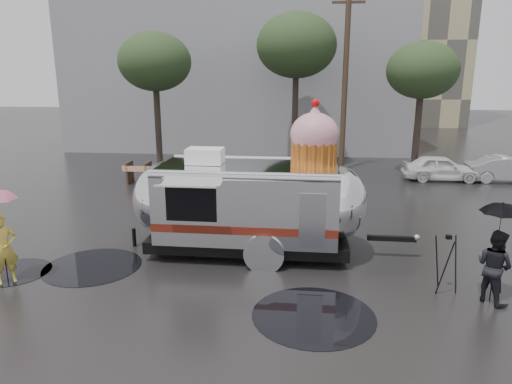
# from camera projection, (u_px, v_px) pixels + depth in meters

# --- Properties ---
(ground) EXTENTS (120.00, 120.00, 0.00)m
(ground) POSITION_uv_depth(u_px,v_px,m) (281.00, 285.00, 10.87)
(ground) COLOR black
(ground) RESTS_ON ground
(puddles) EXTENTS (9.73, 4.51, 0.01)m
(puddles) POSITION_uv_depth(u_px,v_px,m) (156.00, 285.00, 10.86)
(puddles) COLOR black
(puddles) RESTS_ON ground
(grey_building) EXTENTS (22.00, 12.00, 13.00)m
(grey_building) POSITION_uv_depth(u_px,v_px,m) (243.00, 52.00, 32.78)
(grey_building) COLOR slate
(grey_building) RESTS_ON ground
(utility_pole) EXTENTS (1.60, 0.28, 9.00)m
(utility_pole) POSITION_uv_depth(u_px,v_px,m) (345.00, 80.00, 22.97)
(utility_pole) COLOR #473323
(utility_pole) RESTS_ON ground
(tree_left) EXTENTS (3.64, 3.64, 6.95)m
(tree_left) POSITION_uv_depth(u_px,v_px,m) (155.00, 62.00, 22.72)
(tree_left) COLOR #382D26
(tree_left) RESTS_ON ground
(tree_mid) EXTENTS (4.20, 4.20, 8.03)m
(tree_mid) POSITION_uv_depth(u_px,v_px,m) (296.00, 46.00, 23.76)
(tree_mid) COLOR #382D26
(tree_mid) RESTS_ON ground
(tree_right) EXTENTS (3.36, 3.36, 6.42)m
(tree_right) POSITION_uv_depth(u_px,v_px,m) (422.00, 71.00, 21.56)
(tree_right) COLOR #382D26
(tree_right) RESTS_ON ground
(barricade_row) EXTENTS (4.30, 0.80, 1.00)m
(barricade_row) POSITION_uv_depth(u_px,v_px,m) (171.00, 173.00, 20.88)
(barricade_row) COLOR #473323
(barricade_row) RESTS_ON ground
(airstream_trailer) EXTENTS (8.10, 3.09, 4.36)m
(airstream_trailer) POSITION_uv_depth(u_px,v_px,m) (252.00, 199.00, 12.59)
(airstream_trailer) COLOR silver
(airstream_trailer) RESTS_ON ground
(person_left) EXTENTS (0.73, 0.72, 1.71)m
(person_left) POSITION_uv_depth(u_px,v_px,m) (3.00, 249.00, 10.83)
(person_left) COLOR gold
(person_left) RESTS_ON ground
(person_right) EXTENTS (0.81, 0.91, 1.66)m
(person_right) POSITION_uv_depth(u_px,v_px,m) (494.00, 266.00, 9.91)
(person_right) COLOR black
(person_right) RESTS_ON ground
(umbrella_black) EXTENTS (1.08, 1.08, 2.29)m
(umbrella_black) POSITION_uv_depth(u_px,v_px,m) (501.00, 219.00, 9.64)
(umbrella_black) COLOR black
(umbrella_black) RESTS_ON ground
(tripod) EXTENTS (0.54, 0.57, 1.38)m
(tripod) POSITION_uv_depth(u_px,v_px,m) (446.00, 259.00, 10.39)
(tripod) COLOR black
(tripod) RESTS_ON ground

